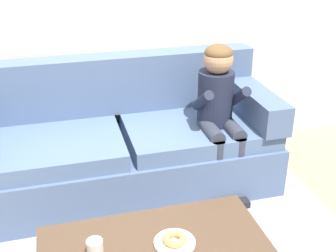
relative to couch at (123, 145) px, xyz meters
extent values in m
plane|color=#9E896B|center=(0.15, -0.85, -0.34)|extent=(10.00, 10.00, 0.00)
cube|color=slate|center=(0.00, -0.05, -0.15)|extent=(2.24, 0.90, 0.38)
cube|color=slate|center=(-0.56, -0.10, 0.10)|extent=(1.07, 0.74, 0.12)
cube|color=slate|center=(0.56, -0.10, 0.10)|extent=(1.07, 0.74, 0.12)
cube|color=slate|center=(0.00, 0.30, 0.38)|extent=(2.24, 0.20, 0.45)
cube|color=slate|center=(1.02, -0.05, 0.27)|extent=(0.20, 0.90, 0.22)
cube|color=#4C3828|center=(-0.04, -1.20, 0.04)|extent=(1.14, 0.56, 0.04)
cylinder|color=#4C3828|center=(0.47, -0.98, -0.16)|extent=(0.04, 0.04, 0.36)
cylinder|color=#1E2338|center=(0.68, -0.13, 0.36)|extent=(0.26, 0.26, 0.40)
sphere|color=tan|center=(0.68, -0.15, 0.65)|extent=(0.21, 0.21, 0.21)
ellipsoid|color=brown|center=(0.68, -0.15, 0.70)|extent=(0.20, 0.20, 0.12)
cylinder|color=#333847|center=(0.60, -0.28, 0.17)|extent=(0.11, 0.30, 0.11)
cylinder|color=#333847|center=(0.60, -0.43, -0.06)|extent=(0.09, 0.09, 0.44)
cube|color=black|center=(0.60, -0.48, -0.31)|extent=(0.10, 0.20, 0.06)
cylinder|color=#1E2338|center=(0.54, -0.23, 0.39)|extent=(0.07, 0.29, 0.23)
cylinder|color=#333847|center=(0.76, -0.28, 0.17)|extent=(0.11, 0.30, 0.11)
cylinder|color=#333847|center=(0.76, -0.43, -0.06)|extent=(0.09, 0.09, 0.44)
cube|color=black|center=(0.76, -0.48, -0.31)|extent=(0.10, 0.20, 0.06)
cylinder|color=#1E2338|center=(0.82, -0.23, 0.39)|extent=(0.07, 0.29, 0.23)
cylinder|color=white|center=(0.06, -1.24, 0.07)|extent=(0.21, 0.21, 0.01)
torus|color=tan|center=(0.06, -1.24, 0.09)|extent=(0.17, 0.17, 0.04)
cylinder|color=silver|center=(-0.34, -1.22, 0.11)|extent=(0.08, 0.08, 0.09)
camera|label=1|loc=(-0.42, -2.86, 1.52)|focal=45.94mm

